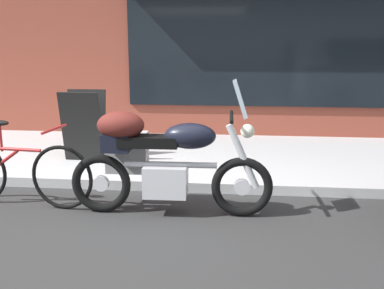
# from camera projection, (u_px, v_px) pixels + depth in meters

# --- Properties ---
(ground_plane) EXTENTS (80.00, 80.00, 0.00)m
(ground_plane) POSITION_uv_depth(u_px,v_px,m) (118.00, 230.00, 4.26)
(ground_plane) COLOR #2E2E2E
(touring_motorcycle) EXTENTS (2.08, 0.65, 1.39)m
(touring_motorcycle) POSITION_uv_depth(u_px,v_px,m) (158.00, 157.00, 4.57)
(touring_motorcycle) COLOR black
(touring_motorcycle) RESTS_ON ground_plane
(parked_bicycle) EXTENTS (1.70, 0.48, 0.94)m
(parked_bicycle) POSITION_uv_depth(u_px,v_px,m) (19.00, 172.00, 4.83)
(parked_bicycle) COLOR black
(parked_bicycle) RESTS_ON ground_plane
(sandwich_board_sign) EXTENTS (0.55, 0.42, 0.97)m
(sandwich_board_sign) POSITION_uv_depth(u_px,v_px,m) (84.00, 125.00, 6.22)
(sandwich_board_sign) COLOR black
(sandwich_board_sign) RESTS_ON sidewalk_curb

